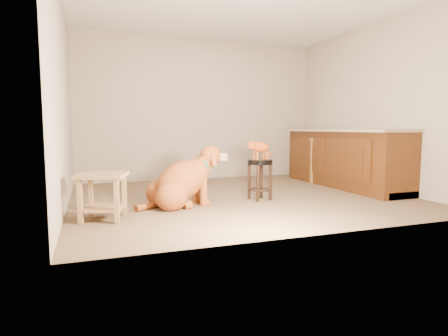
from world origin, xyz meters
name	(u,v)px	position (x,y,z in m)	size (l,w,h in m)	color
floor	(240,197)	(0.00, 0.00, 0.00)	(4.50, 4.00, 0.01)	brown
room_shell	(241,75)	(0.00, 0.00, 1.68)	(4.54, 4.04, 2.62)	#A29483
cabinet_run	(343,160)	(1.94, 0.30, 0.44)	(0.70, 2.56, 0.94)	#49250D
padded_stool	(260,171)	(0.16, -0.30, 0.39)	(0.33, 0.33, 0.54)	black
wood_stool	(320,159)	(1.85, 0.84, 0.41)	(0.55, 0.55, 0.78)	brown
side_table	(103,189)	(-1.85, -0.74, 0.32)	(0.58, 0.58, 0.49)	olive
golden_retriever	(182,182)	(-0.92, -0.37, 0.30)	(1.24, 0.68, 0.79)	brown
tabby_kitten	(259,148)	(0.15, -0.30, 0.70)	(0.44, 0.23, 0.29)	#89360D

